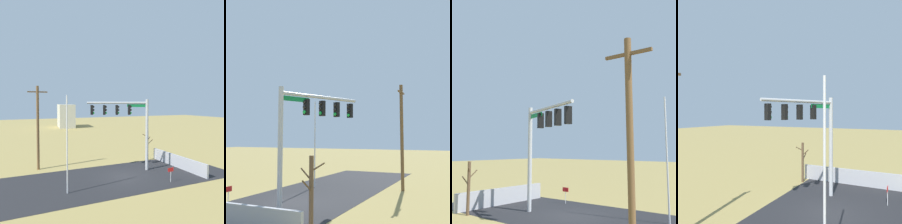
# 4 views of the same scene
# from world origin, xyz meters

# --- Properties ---
(ground_plane) EXTENTS (160.00, 160.00, 0.00)m
(ground_plane) POSITION_xyz_m (0.00, 0.00, 0.00)
(ground_plane) COLOR #9E894C
(sidewalk_corner) EXTENTS (6.00, 6.00, 0.01)m
(sidewalk_corner) POSITION_xyz_m (3.94, 0.91, 0.00)
(sidewalk_corner) COLOR #B7B5AD
(sidewalk_corner) RESTS_ON ground_plane
(retaining_fence) EXTENTS (0.20, 8.00, 1.25)m
(retaining_fence) POSITION_xyz_m (6.30, 0.40, 0.62)
(retaining_fence) COLOR #A8A8AD
(retaining_fence) RESTS_ON ground_plane
(signal_mast) EXTENTS (5.61, 2.53, 7.01)m
(signal_mast) POSITION_xyz_m (1.23, 1.63, 5.03)
(signal_mast) COLOR #B2B5BA
(signal_mast) RESTS_ON ground_plane
(flagpole) EXTENTS (0.10, 0.10, 7.20)m
(flagpole) POSITION_xyz_m (-5.57, -1.63, 3.60)
(flagpole) COLOR silver
(flagpole) RESTS_ON ground_plane
(bare_tree) EXTENTS (1.27, 1.02, 3.37)m
(bare_tree) POSITION_xyz_m (5.16, 4.15, 1.75)
(bare_tree) COLOR brown
(bare_tree) RESTS_ON ground_plane
(open_sign) EXTENTS (0.56, 0.04, 1.22)m
(open_sign) POSITION_xyz_m (2.85, -2.87, 0.91)
(open_sign) COLOR silver
(open_sign) RESTS_ON ground_plane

